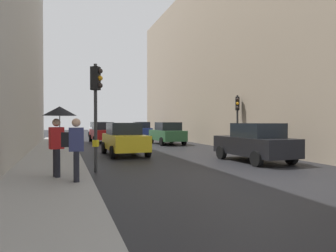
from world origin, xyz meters
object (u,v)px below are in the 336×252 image
object	(u,v)px
car_red_sedan	(103,132)
traffic_light_near_right	(96,98)
pedestrian_with_grey_backpack	(75,146)
car_blue_van	(141,130)
pedestrian_with_umbrella	(59,121)
car_green_estate	(167,133)
traffic_light_mid_street	(237,112)
car_dark_suv	(255,143)
car_white_compact	(99,130)
car_yellow_taxi	(124,139)

from	to	relation	value
car_red_sedan	traffic_light_near_right	bearing A→B (deg)	-97.65
traffic_light_near_right	pedestrian_with_grey_backpack	size ratio (longest dim) A/B	2.21
car_blue_van	pedestrian_with_umbrella	world-z (taller)	pedestrian_with_umbrella
traffic_light_near_right	car_red_sedan	distance (m)	15.89
car_blue_van	car_green_estate	world-z (taller)	same
traffic_light_near_right	traffic_light_mid_street	size ratio (longest dim) A/B	1.13
car_green_estate	pedestrian_with_umbrella	xyz separation A→B (m)	(-7.98, -13.42, 0.96)
pedestrian_with_umbrella	car_dark_suv	bearing A→B (deg)	13.83
traffic_light_near_right	traffic_light_mid_street	distance (m)	10.71
traffic_light_near_right	car_green_estate	xyz separation A→B (m)	(6.73, 11.99, -1.82)
car_white_compact	pedestrian_with_umbrella	bearing A→B (deg)	-98.56
traffic_light_mid_street	pedestrian_with_umbrella	world-z (taller)	traffic_light_mid_street
traffic_light_near_right	car_red_sedan	size ratio (longest dim) A/B	0.91
car_yellow_taxi	car_red_sedan	world-z (taller)	same
traffic_light_near_right	pedestrian_with_umbrella	bearing A→B (deg)	-131.34
car_yellow_taxi	car_green_estate	distance (m)	8.18
car_blue_van	traffic_light_near_right	bearing A→B (deg)	-107.78
traffic_light_mid_street	traffic_light_near_right	bearing A→B (deg)	-149.03
car_green_estate	pedestrian_with_grey_backpack	xyz separation A→B (m)	(-7.55, -14.35, 0.29)
pedestrian_with_umbrella	pedestrian_with_grey_backpack	xyz separation A→B (m)	(0.43, -0.94, -0.68)
pedestrian_with_umbrella	pedestrian_with_grey_backpack	bearing A→B (deg)	-65.40
traffic_light_mid_street	pedestrian_with_umbrella	xyz separation A→B (m)	(-10.43, -6.93, -0.55)
car_dark_suv	pedestrian_with_umbrella	world-z (taller)	pedestrian_with_umbrella
traffic_light_mid_street	pedestrian_with_grey_backpack	size ratio (longest dim) A/B	1.96
car_white_compact	car_green_estate	bearing A→B (deg)	-72.57
car_white_compact	pedestrian_with_grey_backpack	size ratio (longest dim) A/B	2.41
car_yellow_taxi	car_blue_van	world-z (taller)	same
traffic_light_mid_street	car_green_estate	world-z (taller)	traffic_light_mid_street
traffic_light_near_right	pedestrian_with_umbrella	world-z (taller)	traffic_light_near_right
traffic_light_near_right	traffic_light_mid_street	xyz separation A→B (m)	(9.18, 5.51, -0.30)
traffic_light_mid_street	car_green_estate	bearing A→B (deg)	110.71
traffic_light_mid_street	car_white_compact	world-z (taller)	traffic_light_mid_street
car_yellow_taxi	pedestrian_with_grey_backpack	bearing A→B (deg)	-110.34
car_green_estate	pedestrian_with_umbrella	size ratio (longest dim) A/B	1.98
car_green_estate	pedestrian_with_grey_backpack	size ratio (longest dim) A/B	2.40
car_yellow_taxi	car_white_compact	bearing A→B (deg)	88.01
car_yellow_taxi	pedestrian_with_umbrella	bearing A→B (deg)	-115.94
pedestrian_with_umbrella	car_green_estate	bearing A→B (deg)	59.25
traffic_light_near_right	traffic_light_mid_street	world-z (taller)	traffic_light_near_right
car_blue_van	car_red_sedan	xyz separation A→B (m)	(-4.76, -5.75, 0.00)
car_yellow_taxi	car_green_estate	world-z (taller)	same
car_red_sedan	car_green_estate	bearing A→B (deg)	-38.29
car_dark_suv	traffic_light_near_right	bearing A→B (deg)	-174.89
traffic_light_near_right	car_blue_van	xyz separation A→B (m)	(6.86, 21.39, -1.82)
traffic_light_mid_street	car_red_sedan	size ratio (longest dim) A/B	0.81
car_red_sedan	pedestrian_with_grey_backpack	size ratio (longest dim) A/B	2.42
traffic_light_mid_street	car_blue_van	bearing A→B (deg)	98.30
pedestrian_with_umbrella	car_red_sedan	bearing A→B (deg)	78.88
car_yellow_taxi	pedestrian_with_umbrella	size ratio (longest dim) A/B	1.99
car_yellow_taxi	car_green_estate	xyz separation A→B (m)	(4.71, 6.69, 0.00)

